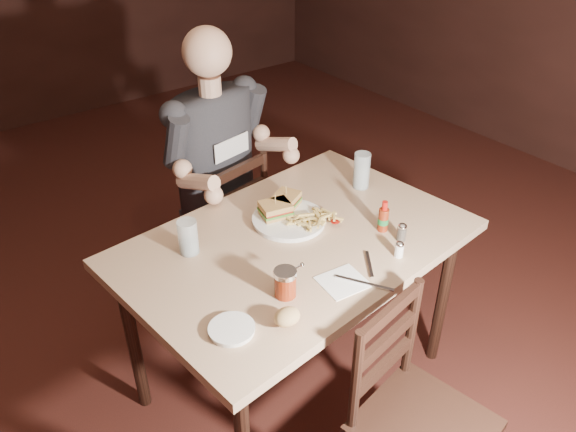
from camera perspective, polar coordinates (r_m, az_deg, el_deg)
room_shell at (r=1.88m, az=-5.23°, el=14.11°), size 7.00×7.00×7.00m
main_table at (r=2.18m, az=0.81°, el=-3.96°), size 1.38×0.99×0.77m
chair_far at (r=2.86m, az=-6.98°, el=-1.07°), size 0.46×0.49×0.83m
chair_near at (r=2.01m, az=13.67°, el=-20.09°), size 0.46×0.49×0.85m
diner at (r=2.58m, az=-6.96°, el=7.84°), size 0.64×0.54×0.98m
dinner_plate at (r=2.22m, az=0.12°, el=-0.47°), size 0.31×0.31×0.02m
sandwich_left at (r=2.21m, az=-1.29°, el=1.07°), size 0.14×0.12×0.10m
sandwich_right at (r=2.27m, az=-0.20°, el=1.95°), size 0.14×0.13×0.10m
fries_pile at (r=2.19m, az=2.63°, el=-0.19°), size 0.26×0.19×0.04m
ketchup_dollop at (r=2.20m, az=4.82°, el=-0.56°), size 0.04×0.04×0.01m
glass_left at (r=2.06m, az=-10.11°, el=-2.12°), size 0.08×0.08×0.13m
glass_right at (r=2.45m, az=7.49°, el=4.60°), size 0.08×0.08×0.16m
hot_sauce at (r=2.18m, az=9.69°, el=-0.01°), size 0.04×0.04×0.13m
salt_shaker at (r=2.07m, az=11.22°, el=-3.37°), size 0.04×0.04×0.06m
pepper_shaker at (r=2.15m, az=11.47°, el=-1.65°), size 0.04×0.04×0.07m
syrup_dispenser at (r=1.85m, az=-0.28°, el=-6.82°), size 0.08×0.08×0.10m
napkin at (r=1.94m, az=5.59°, el=-6.66°), size 0.17×0.16×0.00m
knife at (r=1.94m, az=7.76°, el=-6.76°), size 0.12×0.18×0.00m
fork at (r=2.02m, az=8.28°, el=-4.84°), size 0.10×0.13×0.00m
side_plate at (r=1.76m, az=-5.73°, el=-11.44°), size 0.15×0.15×0.01m
bread_roll at (r=1.75m, az=-0.10°, el=-10.20°), size 0.09×0.08×0.05m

